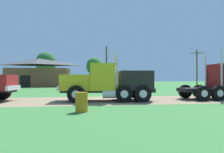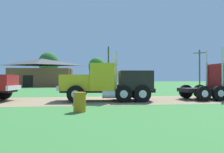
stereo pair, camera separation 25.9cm
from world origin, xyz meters
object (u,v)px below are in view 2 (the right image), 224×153
object	(u,v)px
truck_foreground_white	(109,82)
shed_building	(42,73)
utility_pole_far	(200,67)
steel_barrel	(80,102)
utility_pole_near	(108,66)

from	to	relation	value
truck_foreground_white	shed_building	xyz separation A→B (m)	(-10.53, 27.61, 1.37)
truck_foreground_white	shed_building	size ratio (longest dim) A/B	0.55
utility_pole_far	steel_barrel	bearing A→B (deg)	-128.41
utility_pole_near	utility_pole_far	bearing A→B (deg)	3.50
steel_barrel	truck_foreground_white	bearing A→B (deg)	68.40
truck_foreground_white	utility_pole_far	xyz separation A→B (m)	(19.86, 22.70, 2.49)
steel_barrel	utility_pole_near	distance (m)	26.84
truck_foreground_white	steel_barrel	bearing A→B (deg)	-111.60
steel_barrel	shed_building	size ratio (longest dim) A/B	0.08
steel_barrel	utility_pole_near	xyz separation A→B (m)	(4.03, 26.32, 3.41)
truck_foreground_white	steel_barrel	xyz separation A→B (m)	(-1.86, -4.70, -0.85)
truck_foreground_white	utility_pole_near	size ratio (longest dim) A/B	0.93
shed_building	utility_pole_far	distance (m)	30.81
steel_barrel	shed_building	distance (m)	33.53
shed_building	utility_pole_near	world-z (taller)	utility_pole_near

